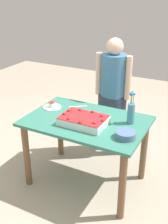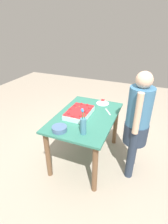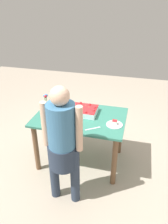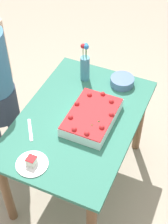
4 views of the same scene
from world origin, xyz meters
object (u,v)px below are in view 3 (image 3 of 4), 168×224
at_px(cake_knife, 93,129).
at_px(fruit_bowl, 52,105).
at_px(flower_vase, 47,109).
at_px(sheet_cake, 81,110).
at_px(serving_plate_with_slice, 114,124).
at_px(person_standing, 63,141).

height_order(cake_knife, fruit_bowl, fruit_bowl).
relative_size(cake_knife, fruit_bowl, 1.10).
bearing_deg(cake_knife, flower_vase, 134.04).
bearing_deg(sheet_cake, serving_plate_with_slice, 158.37).
bearing_deg(person_standing, serving_plate_with_slice, -38.27).
distance_m(serving_plate_with_slice, flower_vase, 0.92).
bearing_deg(cake_knife, serving_plate_with_slice, -2.74).
bearing_deg(person_standing, sheet_cake, 1.57).
height_order(sheet_cake, person_standing, person_standing).
bearing_deg(fruit_bowl, cake_knife, 149.57).
bearing_deg(sheet_cake, cake_knife, 125.38).
distance_m(serving_plate_with_slice, cake_knife, 0.30).
relative_size(serving_plate_with_slice, fruit_bowl, 1.11).
distance_m(fruit_bowl, person_standing, 1.00).
xyz_separation_m(serving_plate_with_slice, flower_vase, (0.91, 0.03, 0.12)).
relative_size(cake_knife, person_standing, 0.14).
distance_m(sheet_cake, fruit_bowl, 0.47).
distance_m(serving_plate_with_slice, fruit_bowl, 1.00).
relative_size(flower_vase, fruit_bowl, 1.79).
xyz_separation_m(cake_knife, fruit_bowl, (0.72, -0.42, 0.03)).
bearing_deg(person_standing, flower_vase, 36.67).
height_order(fruit_bowl, person_standing, person_standing).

